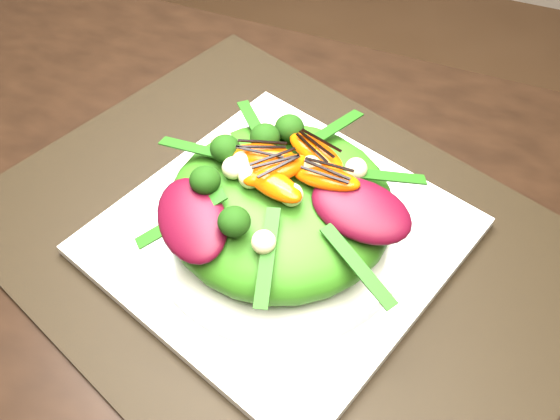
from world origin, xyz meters
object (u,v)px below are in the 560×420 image
at_px(salad_bowl, 280,227).
at_px(plate_base, 280,236).
at_px(placemat, 280,241).
at_px(orange_segment, 281,157).
at_px(lettuce_mound, 280,205).

bearing_deg(salad_bowl, plate_base, 90.00).
relative_size(placemat, plate_base, 1.87).
height_order(plate_base, orange_segment, orange_segment).
bearing_deg(placemat, plate_base, 26.57).
bearing_deg(orange_segment, lettuce_mound, -71.54).
height_order(salad_bowl, orange_segment, orange_segment).
xyz_separation_m(plate_base, salad_bowl, (0.00, -0.00, 0.01)).
xyz_separation_m(placemat, plate_base, (0.00, 0.00, 0.01)).
height_order(lettuce_mound, orange_segment, orange_segment).
height_order(placemat, lettuce_mound, lettuce_mound).
bearing_deg(orange_segment, salad_bowl, -71.54).
bearing_deg(placemat, salad_bowl, 0.00).
bearing_deg(plate_base, lettuce_mound, 0.00).
distance_m(salad_bowl, lettuce_mound, 0.03).
bearing_deg(plate_base, orange_segment, 108.46).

